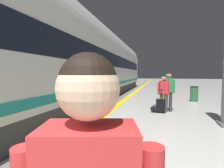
{
  "coord_description": "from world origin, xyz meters",
  "views": [
    {
      "loc": [
        1.11,
        0.72,
        1.66
      ],
      "look_at": [
        -0.76,
        7.35,
        1.23
      ],
      "focal_mm": 26.68,
      "sensor_mm": 36.0,
      "label": 1
    }
  ],
  "objects_px": {
    "high_speed_train": "(80,58)",
    "passenger_near": "(164,91)",
    "passenger_mid": "(169,89)",
    "duffel_bag_far": "(166,88)",
    "waste_bin": "(194,94)",
    "duffel_bag_near": "(155,109)",
    "suitcase_mid": "(161,105)",
    "passenger_far": "(169,81)"
  },
  "relations": [
    {
      "from": "suitcase_mid",
      "to": "duffel_bag_far",
      "type": "bearing_deg",
      "value": 86.84
    },
    {
      "from": "duffel_bag_far",
      "to": "waste_bin",
      "type": "distance_m",
      "value": 7.49
    },
    {
      "from": "passenger_near",
      "to": "duffel_bag_near",
      "type": "bearing_deg",
      "value": -159.99
    },
    {
      "from": "duffel_bag_near",
      "to": "suitcase_mid",
      "type": "xyz_separation_m",
      "value": [
        0.21,
        -0.0,
        0.17
      ]
    },
    {
      "from": "suitcase_mid",
      "to": "duffel_bag_far",
      "type": "xyz_separation_m",
      "value": [
        0.6,
        10.96,
        -0.17
      ]
    },
    {
      "from": "passenger_far",
      "to": "waste_bin",
      "type": "bearing_deg",
      "value": -82.28
    },
    {
      "from": "high_speed_train",
      "to": "waste_bin",
      "type": "xyz_separation_m",
      "value": [
        6.23,
        2.56,
        -2.04
      ]
    },
    {
      "from": "passenger_far",
      "to": "waste_bin",
      "type": "height_order",
      "value": "passenger_far"
    },
    {
      "from": "suitcase_mid",
      "to": "high_speed_train",
      "type": "bearing_deg",
      "value": 166.41
    },
    {
      "from": "passenger_near",
      "to": "passenger_mid",
      "type": "xyz_separation_m",
      "value": [
        0.21,
        0.22,
        0.07
      ]
    },
    {
      "from": "duffel_bag_near",
      "to": "passenger_mid",
      "type": "height_order",
      "value": "passenger_mid"
    },
    {
      "from": "passenger_far",
      "to": "passenger_mid",
      "type": "bearing_deg",
      "value": -93.13
    },
    {
      "from": "passenger_far",
      "to": "waste_bin",
      "type": "distance_m",
      "value": 7.75
    },
    {
      "from": "duffel_bag_near",
      "to": "passenger_mid",
      "type": "bearing_deg",
      "value": 32.46
    },
    {
      "from": "high_speed_train",
      "to": "passenger_near",
      "type": "distance_m",
      "value": 4.74
    },
    {
      "from": "passenger_far",
      "to": "duffel_bag_near",
      "type": "bearing_deg",
      "value": -95.72
    },
    {
      "from": "passenger_near",
      "to": "passenger_far",
      "type": "bearing_deg",
      "value": 85.85
    },
    {
      "from": "high_speed_train",
      "to": "duffel_bag_near",
      "type": "height_order",
      "value": "high_speed_train"
    },
    {
      "from": "waste_bin",
      "to": "passenger_mid",
      "type": "bearing_deg",
      "value": -116.69
    },
    {
      "from": "passenger_near",
      "to": "waste_bin",
      "type": "height_order",
      "value": "passenger_near"
    },
    {
      "from": "passenger_near",
      "to": "passenger_far",
      "type": "xyz_separation_m",
      "value": [
        0.81,
        11.15,
        -0.01
      ]
    },
    {
      "from": "high_speed_train",
      "to": "waste_bin",
      "type": "bearing_deg",
      "value": 22.37
    },
    {
      "from": "passenger_near",
      "to": "duffel_bag_near",
      "type": "relative_size",
      "value": 3.65
    },
    {
      "from": "waste_bin",
      "to": "passenger_near",
      "type": "bearing_deg",
      "value": -117.98
    },
    {
      "from": "duffel_bag_near",
      "to": "waste_bin",
      "type": "bearing_deg",
      "value": 58.9
    },
    {
      "from": "high_speed_train",
      "to": "passenger_far",
      "type": "height_order",
      "value": "high_speed_train"
    },
    {
      "from": "passenger_near",
      "to": "high_speed_train",
      "type": "bearing_deg",
      "value": 168.22
    },
    {
      "from": "passenger_mid",
      "to": "duffel_bag_far",
      "type": "height_order",
      "value": "passenger_mid"
    },
    {
      "from": "passenger_far",
      "to": "duffel_bag_far",
      "type": "xyz_separation_m",
      "value": [
        -0.31,
        -0.31,
        -0.77
      ]
    },
    {
      "from": "passenger_mid",
      "to": "duffel_bag_far",
      "type": "distance_m",
      "value": 10.66
    },
    {
      "from": "waste_bin",
      "to": "passenger_far",
      "type": "bearing_deg",
      "value": 97.72
    },
    {
      "from": "passenger_far",
      "to": "passenger_near",
      "type": "bearing_deg",
      "value": -94.15
    },
    {
      "from": "passenger_near",
      "to": "suitcase_mid",
      "type": "height_order",
      "value": "passenger_near"
    },
    {
      "from": "suitcase_mid",
      "to": "passenger_near",
      "type": "bearing_deg",
      "value": 47.63
    },
    {
      "from": "high_speed_train",
      "to": "passenger_far",
      "type": "relative_size",
      "value": 18.84
    },
    {
      "from": "high_speed_train",
      "to": "passenger_mid",
      "type": "xyz_separation_m",
      "value": [
        4.59,
        -0.69,
        -1.5
      ]
    },
    {
      "from": "passenger_mid",
      "to": "passenger_far",
      "type": "distance_m",
      "value": 10.94
    },
    {
      "from": "passenger_near",
      "to": "passenger_mid",
      "type": "distance_m",
      "value": 0.31
    },
    {
      "from": "passenger_mid",
      "to": "passenger_far",
      "type": "relative_size",
      "value": 1.11
    },
    {
      "from": "high_speed_train",
      "to": "waste_bin",
      "type": "relative_size",
      "value": 32.19
    },
    {
      "from": "passenger_far",
      "to": "duffel_bag_far",
      "type": "relative_size",
      "value": 3.53
    },
    {
      "from": "passenger_near",
      "to": "duffel_bag_near",
      "type": "height_order",
      "value": "passenger_near"
    }
  ]
}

